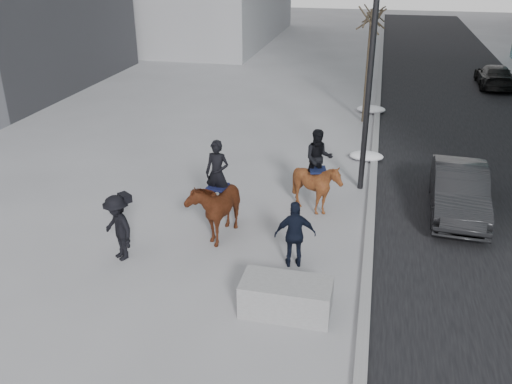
% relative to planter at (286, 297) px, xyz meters
% --- Properties ---
extents(ground, '(120.00, 120.00, 0.00)m').
position_rel_planter_xyz_m(ground, '(-1.30, 1.65, -0.39)').
color(ground, gray).
rests_on(ground, ground).
extents(road, '(8.00, 90.00, 0.01)m').
position_rel_planter_xyz_m(road, '(5.70, 11.65, -0.39)').
color(road, black).
rests_on(road, ground).
extents(curb, '(0.25, 90.00, 0.12)m').
position_rel_planter_xyz_m(curb, '(1.70, 11.65, -0.33)').
color(curb, gray).
rests_on(curb, ground).
extents(planter, '(1.97, 1.00, 0.78)m').
position_rel_planter_xyz_m(planter, '(0.00, 0.00, 0.00)').
color(planter, gray).
rests_on(planter, ground).
extents(car_near, '(1.74, 4.42, 1.43)m').
position_rel_planter_xyz_m(car_near, '(4.19, 5.91, 0.32)').
color(car_near, black).
rests_on(car_near, ground).
extents(car_far, '(1.89, 4.37, 1.25)m').
position_rel_planter_xyz_m(car_far, '(7.97, 22.81, 0.23)').
color(car_far, black).
rests_on(car_far, ground).
extents(tree_near, '(1.20, 1.20, 5.42)m').
position_rel_planter_xyz_m(tree_near, '(1.10, 14.63, 2.32)').
color(tree_near, '#35291F').
rests_on(tree_near, ground).
extents(tree_far, '(1.20, 1.20, 4.68)m').
position_rel_planter_xyz_m(tree_far, '(1.10, 21.82, 1.95)').
color(tree_far, '#392D21').
rests_on(tree_far, ground).
extents(mounted_left, '(1.22, 2.19, 2.69)m').
position_rel_planter_xyz_m(mounted_left, '(-2.45, 3.09, 0.61)').
color(mounted_left, '#47210E').
rests_on(mounted_left, ground).
extents(mounted_right, '(1.63, 1.76, 2.55)m').
position_rel_planter_xyz_m(mounted_right, '(0.05, 5.06, 0.63)').
color(mounted_right, '#491C0E').
rests_on(mounted_right, ground).
extents(feeder, '(1.10, 0.98, 1.75)m').
position_rel_planter_xyz_m(feeder, '(-0.12, 1.94, 0.49)').
color(feeder, black).
rests_on(feeder, ground).
extents(camera_crew, '(1.30, 1.19, 1.75)m').
position_rel_planter_xyz_m(camera_crew, '(-4.52, 1.31, 0.49)').
color(camera_crew, black).
rests_on(camera_crew, ground).
extents(lamppost, '(0.25, 2.08, 9.09)m').
position_rel_planter_xyz_m(lamppost, '(1.30, 6.92, 4.60)').
color(lamppost, black).
rests_on(lamppost, ground).
extents(snow_piles, '(1.35, 7.20, 0.34)m').
position_rel_planter_xyz_m(snow_piles, '(1.40, 13.26, -0.23)').
color(snow_piles, silver).
rests_on(snow_piles, ground).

